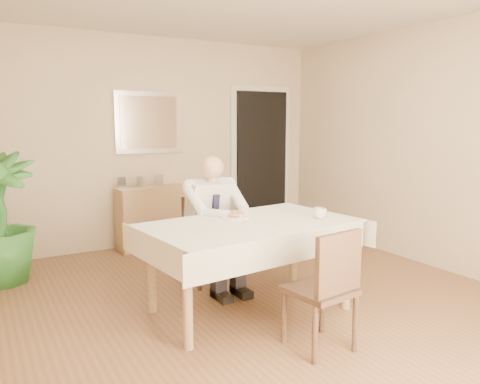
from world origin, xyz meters
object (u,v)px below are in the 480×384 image
dining_table (250,232)px  sideboard (156,217)px  coffee_mug (320,213)px  seated_man (217,217)px  chair_far (204,234)px  chair_near (327,284)px

dining_table → sideboard: (0.00, 2.30, -0.29)m
coffee_mug → seated_man: bearing=127.7°
dining_table → sideboard: bearing=83.6°
chair_far → dining_table: bearing=-97.7°
coffee_mug → chair_far: bearing=119.4°
chair_far → coffee_mug: bearing=-68.3°
chair_near → seated_man: bearing=85.7°
chair_far → sideboard: chair_far is taller
chair_near → seated_man: (-0.09, 1.46, 0.21)m
dining_table → seated_man: seated_man is taller
seated_man → coffee_mug: (0.59, -0.76, 0.11)m
chair_far → coffee_mug: 1.24m
chair_far → chair_near: bearing=-94.9°
chair_far → chair_near: 1.74m
dining_table → sideboard: size_ratio=1.91×
dining_table → coffee_mug: size_ratio=16.01×
dining_table → seated_man: bearing=83.7°
dining_table → coffee_mug: bearing=-22.1°
chair_near → coffee_mug: 0.92m
dining_table → sideboard: sideboard is taller
dining_table → chair_near: bearing=-90.6°
coffee_mug → sideboard: (-0.58, 2.47, -0.42)m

